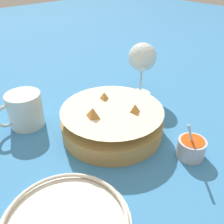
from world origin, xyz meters
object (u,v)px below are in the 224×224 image
at_px(food_basket, 112,122).
at_px(side_plate, 65,223).
at_px(sauce_cup, 191,147).
at_px(beer_mug, 25,111).
at_px(wine_glass, 142,59).

xyz_separation_m(food_basket, side_plate, (0.24, 0.14, -0.03)).
relative_size(sauce_cup, beer_mug, 0.82).
distance_m(food_basket, sauce_cup, 0.20).
xyz_separation_m(wine_glass, side_plate, (0.45, 0.23, -0.11)).
relative_size(food_basket, sauce_cup, 2.46).
relative_size(sauce_cup, side_plate, 0.46).
bearing_deg(food_basket, side_plate, 30.62).
relative_size(food_basket, side_plate, 1.12).
distance_m(wine_glass, beer_mug, 0.38).
bearing_deg(side_plate, wine_glass, -152.58).
xyz_separation_m(sauce_cup, beer_mug, (0.22, -0.37, 0.02)).
bearing_deg(sauce_cup, wine_glass, -116.90).
bearing_deg(side_plate, beer_mug, -106.18).
relative_size(beer_mug, side_plate, 0.56).
bearing_deg(sauce_cup, beer_mug, -59.89).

